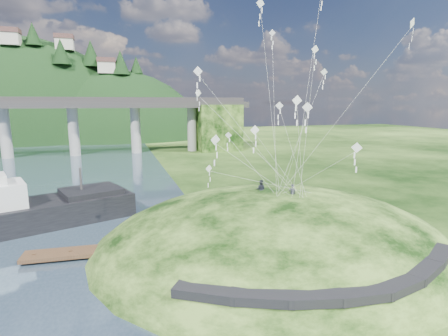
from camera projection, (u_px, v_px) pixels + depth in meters
name	position (u px, v px, depth m)	size (l,w,h in m)	color
ground	(200.00, 263.00, 29.93)	(320.00, 320.00, 0.00)	black
grass_hill	(275.00, 257.00, 34.43)	(36.00, 32.00, 13.00)	black
footpath	(347.00, 282.00, 22.59)	(22.29, 5.84, 0.83)	black
bridge	(29.00, 118.00, 86.12)	(160.00, 11.00, 15.00)	#2D2B2B
far_ridge	(14.00, 159.00, 133.15)	(153.00, 70.00, 94.50)	black
work_barge	(17.00, 211.00, 37.48)	(24.20, 13.82, 8.19)	black
wooden_dock	(105.00, 250.00, 31.53)	(13.89, 3.12, 0.98)	#3E2819
kite_flyers	(270.00, 181.00, 34.42)	(3.12, 3.54, 1.98)	#242731
kite_swarm	(282.00, 83.00, 31.27)	(16.83, 15.64, 20.20)	white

